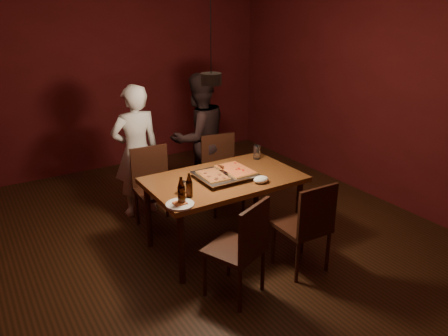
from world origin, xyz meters
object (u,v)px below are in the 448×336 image
chair_far_right (221,166)px  chair_near_left (243,241)px  diner_white (136,151)px  diner_dark (199,138)px  chair_near_right (308,220)px  pizza_tray (225,176)px  chair_far_left (153,180)px  beer_bottle_a (181,191)px  beer_bottle_b (189,185)px  plate_slice (180,204)px  dining_table (224,184)px  pendant_lamp (211,78)px

chair_far_right → chair_near_left: (-0.77, -1.59, 0.00)m
chair_far_right → chair_near_left: size_ratio=0.89×
diner_white → diner_dark: size_ratio=0.97×
chair_near_right → pizza_tray: chair_near_right is taller
chair_far_right → chair_near_right: (-0.06, -1.60, 0.00)m
chair_far_left → beer_bottle_a: bearing=83.2°
beer_bottle_a → beer_bottle_b: 0.17m
pizza_tray → diner_white: (-0.47, 1.16, -0.00)m
chair_far_left → chair_near_left: bearing=97.2°
chair_far_right → diner_white: size_ratio=0.32×
chair_far_right → plate_slice: (-1.09, -1.11, 0.22)m
dining_table → pizza_tray: 0.10m
beer_bottle_a → pizza_tray: bearing=26.8°
chair_near_left → beer_bottle_b: (-0.18, 0.59, 0.32)m
diner_dark → pendant_lamp: bearing=60.4°
diner_dark → pendant_lamp: size_ratio=1.45×
chair_near_right → pizza_tray: (-0.39, 0.80, 0.24)m
dining_table → chair_near_left: 0.89m
beer_bottle_b → diner_white: diner_white is taller
dining_table → chair_far_left: bearing=118.6°
diner_white → pendant_lamp: bearing=101.7°
beer_bottle_a → pendant_lamp: (0.43, 0.21, 0.88)m
chair_near_right → diner_white: bearing=115.1°
chair_far_left → beer_bottle_b: beer_bottle_b is taller
beer_bottle_a → diner_dark: 1.78m
beer_bottle_b → diner_dark: 1.63m
diner_dark → chair_far_right: bearing=97.1°
beer_bottle_b → pendant_lamp: bearing=19.5°
plate_slice → chair_far_left: bearing=78.8°
pizza_tray → pendant_lamp: size_ratio=0.50×
dining_table → beer_bottle_a: beer_bottle_a is taller
chair_near_left → pendant_lamp: 1.41m
diner_dark → chair_near_right: bearing=85.0°
chair_near_right → beer_bottle_b: beer_bottle_b is taller
pizza_tray → plate_slice: pizza_tray is taller
beer_bottle_a → pendant_lamp: pendant_lamp is taller
plate_slice → diner_dark: 1.80m
dining_table → chair_near_right: chair_near_right is taller
chair_far_left → diner_white: size_ratio=0.31×
diner_dark → beer_bottle_b: bearing=52.3°
diner_white → chair_far_left: bearing=96.1°
chair_near_right → plate_slice: 1.16m
chair_far_left → pizza_tray: bearing=121.8°
plate_slice → diner_dark: size_ratio=0.15×
beer_bottle_b → pendant_lamp: pendant_lamp is taller
chair_near_right → pendant_lamp: pendant_lamp is taller
plate_slice → diner_white: 1.50m
chair_far_right → plate_slice: size_ratio=2.00×
chair_far_right → diner_dark: size_ratio=0.31×
diner_white → chair_near_left: bearing=94.3°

